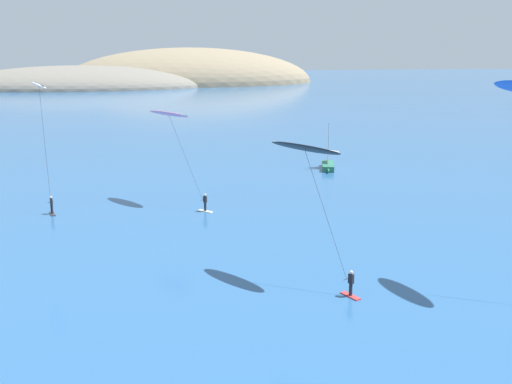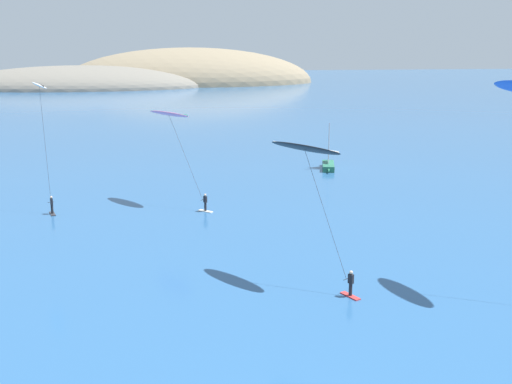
# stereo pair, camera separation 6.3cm
# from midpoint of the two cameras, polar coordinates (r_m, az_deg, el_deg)

# --- Properties ---
(headland_island) EXTENTS (123.56, 61.50, 25.00)m
(headland_island) POSITION_cam_midpoint_polar(r_m,az_deg,el_deg) (230.73, -8.64, 9.46)
(headland_island) COLOR #84755B
(headland_island) RESTS_ON ground
(sailboat_near) EXTENTS (2.45, 5.96, 5.70)m
(sailboat_near) POSITION_cam_midpoint_polar(r_m,az_deg,el_deg) (79.15, 6.47, 2.47)
(sailboat_near) COLOR #23664C
(sailboat_near) RESTS_ON ground
(kitesurfer_white) EXTENTS (2.66, 5.36, 11.88)m
(kitesurfer_white) POSITION_cam_midpoint_polar(r_m,az_deg,el_deg) (61.63, -18.58, 7.97)
(kitesurfer_white) COLOR #2D2D33
(kitesurfer_white) RESTS_ON ground
(kitesurfer_pink) EXTENTS (6.03, 7.24, 9.04)m
(kitesurfer_pink) POSITION_cam_midpoint_polar(r_m,az_deg,el_deg) (61.69, -7.48, 6.30)
(kitesurfer_pink) COLOR silver
(kitesurfer_pink) RESTS_ON ground
(kitesurfer_black) EXTENTS (5.04, 6.81, 9.27)m
(kitesurfer_black) POSITION_cam_midpoint_polar(r_m,az_deg,el_deg) (40.87, 4.71, 2.96)
(kitesurfer_black) COLOR red
(kitesurfer_black) RESTS_ON ground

